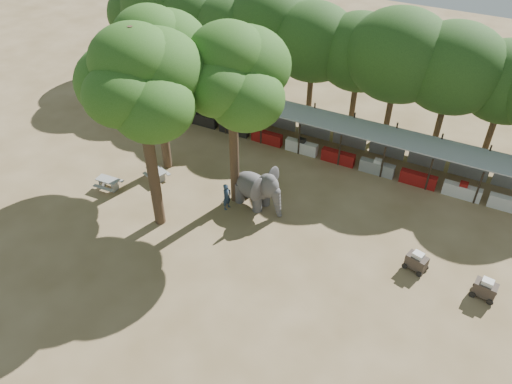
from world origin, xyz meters
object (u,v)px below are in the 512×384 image
at_px(yard_tree_back, 231,74).
at_px(picnic_table_far, 157,173).
at_px(yard_tree_center, 139,80).
at_px(picnic_table_near, 108,182).
at_px(yard_tree_left, 153,53).
at_px(elephant, 258,188).
at_px(cart_back, 485,288).
at_px(handler, 227,197).
at_px(cart_front, 417,261).

bearing_deg(yard_tree_back, picnic_table_far, -172.50).
distance_m(yard_tree_center, picnic_table_near, 9.99).
distance_m(yard_tree_left, picnic_table_near, 8.90).
relative_size(yard_tree_left, elephant, 2.94).
bearing_deg(picnic_table_far, yard_tree_center, -32.65).
bearing_deg(cart_back, yard_tree_left, -179.23).
xyz_separation_m(picnic_table_near, cart_back, (23.19, 1.82, 0.10)).
bearing_deg(handler, elephant, -46.27).
bearing_deg(yard_tree_center, yard_tree_back, 53.14).
relative_size(elephant, picnic_table_far, 2.07).
height_order(yard_tree_left, picnic_table_near, yard_tree_left).
height_order(yard_tree_back, picnic_table_near, yard_tree_back).
bearing_deg(picnic_table_far, elephant, 23.41).
bearing_deg(elephant, yard_tree_center, -128.33).
bearing_deg(yard_tree_left, yard_tree_center, -59.04).
relative_size(handler, cart_back, 1.39).
xyz_separation_m(yard_tree_left, elephant, (7.69, -1.09, -6.81)).
relative_size(yard_tree_left, handler, 6.06).
distance_m(yard_tree_left, elephant, 10.33).
xyz_separation_m(picnic_table_near, picnic_table_far, (2.16, 2.33, -0.01)).
distance_m(yard_tree_center, cart_back, 20.49).
bearing_deg(elephant, yard_tree_left, -176.22).
bearing_deg(picnic_table_far, picnic_table_near, -114.57).
xyz_separation_m(handler, cart_back, (15.27, -0.04, -0.32)).
distance_m(yard_tree_back, cart_back, 17.36).
bearing_deg(picnic_table_far, cart_back, 16.94).
bearing_deg(cart_back, cart_front, -178.08).
relative_size(yard_tree_back, picnic_table_near, 7.19).
bearing_deg(picnic_table_near, picnic_table_far, 44.14).
bearing_deg(handler, cart_front, -80.44).
relative_size(yard_tree_left, cart_front, 7.97).
height_order(elephant, cart_back, elephant).
xyz_separation_m(yard_tree_left, handler, (6.11, -2.22, -7.29)).
bearing_deg(cart_front, yard_tree_left, -170.67).
distance_m(yard_tree_left, yard_tree_back, 6.09).
height_order(handler, picnic_table_far, handler).
distance_m(elephant, handler, 2.00).
bearing_deg(yard_tree_left, cart_front, -6.24).
bearing_deg(elephant, cart_back, 7.02).
bearing_deg(yard_tree_center, cart_front, 11.63).
distance_m(yard_tree_center, handler, 9.29).
xyz_separation_m(yard_tree_left, picnic_table_far, (0.36, -1.74, -7.72)).
xyz_separation_m(elephant, picnic_table_near, (-9.49, -2.98, -0.90)).
bearing_deg(cart_back, handler, -173.35).
distance_m(yard_tree_back, handler, 7.73).
bearing_deg(cart_front, picnic_table_near, -158.26).
height_order(yard_tree_back, picnic_table_far, yard_tree_back).
bearing_deg(yard_tree_center, handler, 41.82).
xyz_separation_m(yard_tree_center, picnic_table_near, (-4.80, 0.93, -8.71)).
xyz_separation_m(picnic_table_far, cart_front, (17.46, -0.21, 0.10)).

